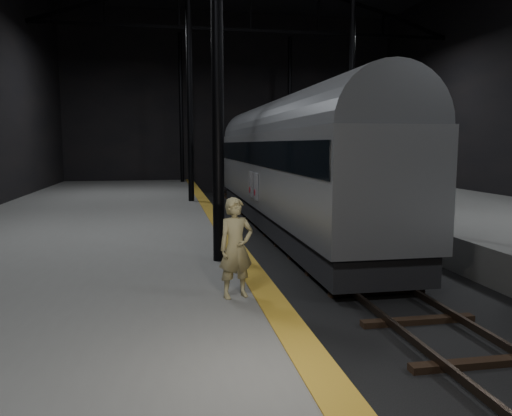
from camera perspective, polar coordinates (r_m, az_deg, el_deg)
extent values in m
plane|color=black|center=(16.13, 7.86, -5.62)|extent=(44.00, 44.00, 0.00)
cube|color=#575754|center=(15.46, -19.65, -4.65)|extent=(9.00, 43.80, 1.00)
cube|color=olive|center=(15.25, -3.77, -2.47)|extent=(0.50, 43.80, 0.01)
cube|color=#3F3328|center=(15.89, 5.40, -5.16)|extent=(0.08, 43.00, 0.14)
cube|color=#3F3328|center=(16.33, 10.29, -4.90)|extent=(0.08, 43.00, 0.14)
cube|color=black|center=(16.12, 7.87, -5.41)|extent=(2.40, 42.00, 0.12)
cylinder|color=black|center=(11.25, -4.48, 19.65)|extent=(0.26, 0.26, 10.00)
cylinder|color=black|center=(23.09, -7.59, 13.24)|extent=(0.26, 0.26, 10.00)
cylinder|color=black|center=(24.66, 10.81, 12.79)|extent=(0.26, 0.26, 10.00)
cylinder|color=black|center=(35.03, -8.55, 11.18)|extent=(0.26, 0.26, 10.00)
cylinder|color=black|center=(36.09, 3.83, 11.12)|extent=(0.26, 0.26, 10.00)
cube|color=black|center=(30.04, -0.61, 19.63)|extent=(23.60, 0.15, 0.18)
cube|color=#A1A4A9|center=(20.71, 3.55, 4.39)|extent=(2.89, 19.91, 2.99)
cube|color=black|center=(20.89, 3.50, -0.75)|extent=(2.64, 19.52, 0.85)
cube|color=black|center=(20.69, 3.56, 6.31)|extent=(2.95, 19.62, 0.90)
cylinder|color=slate|center=(20.69, 3.58, 8.52)|extent=(2.83, 19.72, 2.83)
cube|color=black|center=(14.40, 10.14, -6.02)|extent=(1.79, 2.19, 0.35)
cube|color=black|center=(27.70, 0.07, 0.49)|extent=(1.79, 2.19, 0.35)
cube|color=silver|center=(19.47, 0.01, 2.45)|extent=(0.04, 0.75, 1.05)
cube|color=silver|center=(20.65, -0.58, 2.73)|extent=(0.04, 0.75, 1.05)
cylinder|color=maroon|center=(19.67, -0.14, 1.77)|extent=(0.03, 0.26, 0.26)
cylinder|color=maroon|center=(20.84, -0.72, 2.08)|extent=(0.03, 0.26, 0.26)
imported|color=#968A5C|center=(8.44, -2.30, -4.58)|extent=(0.71, 0.57, 1.71)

